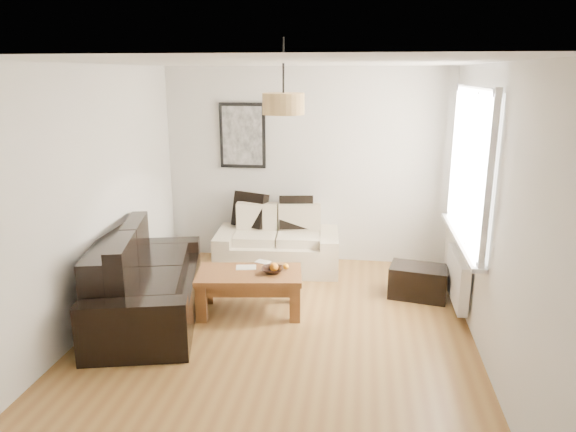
# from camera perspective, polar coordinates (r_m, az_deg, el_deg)

# --- Properties ---
(floor) EXTENTS (4.50, 4.50, 0.00)m
(floor) POSITION_cam_1_polar(r_m,az_deg,el_deg) (5.40, -0.93, -12.50)
(floor) COLOR brown
(floor) RESTS_ON ground
(ceiling) EXTENTS (3.80, 4.50, 0.00)m
(ceiling) POSITION_cam_1_polar(r_m,az_deg,el_deg) (4.78, -1.07, 16.28)
(ceiling) COLOR white
(ceiling) RESTS_ON floor
(wall_back) EXTENTS (3.80, 0.04, 2.60)m
(wall_back) POSITION_cam_1_polar(r_m,az_deg,el_deg) (7.11, 1.91, 5.40)
(wall_back) COLOR silver
(wall_back) RESTS_ON floor
(wall_front) EXTENTS (3.80, 0.04, 2.60)m
(wall_front) POSITION_cam_1_polar(r_m,az_deg,el_deg) (2.85, -8.34, -10.07)
(wall_front) COLOR silver
(wall_front) RESTS_ON floor
(wall_left) EXTENTS (0.04, 4.50, 2.60)m
(wall_left) POSITION_cam_1_polar(r_m,az_deg,el_deg) (5.55, -20.74, 1.62)
(wall_left) COLOR silver
(wall_left) RESTS_ON floor
(wall_right) EXTENTS (0.04, 4.50, 2.60)m
(wall_right) POSITION_cam_1_polar(r_m,az_deg,el_deg) (5.00, 21.03, 0.16)
(wall_right) COLOR silver
(wall_right) RESTS_ON floor
(window_bay) EXTENTS (0.14, 1.90, 1.60)m
(window_bay) POSITION_cam_1_polar(r_m,az_deg,el_deg) (5.70, 19.24, 5.16)
(window_bay) COLOR white
(window_bay) RESTS_ON wall_right
(radiator) EXTENTS (0.10, 0.90, 0.52)m
(radiator) POSITION_cam_1_polar(r_m,az_deg,el_deg) (6.01, 17.85, -6.34)
(radiator) COLOR white
(radiator) RESTS_ON wall_right
(poster) EXTENTS (0.62, 0.04, 0.87)m
(poster) POSITION_cam_1_polar(r_m,az_deg,el_deg) (7.17, -4.93, 8.66)
(poster) COLOR black
(poster) RESTS_ON wall_back
(pendant_shade) EXTENTS (0.40, 0.40, 0.20)m
(pendant_shade) POSITION_cam_1_polar(r_m,az_deg,el_deg) (5.08, -0.49, 12.04)
(pendant_shade) COLOR tan
(pendant_shade) RESTS_ON ceiling
(loveseat_cream) EXTENTS (1.65, 0.99, 0.79)m
(loveseat_cream) POSITION_cam_1_polar(r_m,az_deg,el_deg) (6.92, -1.15, -2.61)
(loveseat_cream) COLOR #BDB198
(loveseat_cream) RESTS_ON floor
(sofa_leather) EXTENTS (1.44, 2.18, 0.87)m
(sofa_leather) POSITION_cam_1_polar(r_m,az_deg,el_deg) (5.75, -14.98, -6.51)
(sofa_leather) COLOR black
(sofa_leather) RESTS_ON floor
(coffee_table) EXTENTS (1.19, 0.76, 0.45)m
(coffee_table) POSITION_cam_1_polar(r_m,az_deg,el_deg) (5.76, -4.16, -8.19)
(coffee_table) COLOR brown
(coffee_table) RESTS_ON floor
(ottoman) EXTENTS (0.71, 0.53, 0.37)m
(ottoman) POSITION_cam_1_polar(r_m,az_deg,el_deg) (6.31, 13.93, -6.90)
(ottoman) COLOR black
(ottoman) RESTS_ON floor
(cushion_left) EXTENTS (0.49, 0.31, 0.47)m
(cushion_left) POSITION_cam_1_polar(r_m,az_deg,el_deg) (7.08, -4.13, 0.66)
(cushion_left) COLOR black
(cushion_left) RESTS_ON loveseat_cream
(cushion_right) EXTENTS (0.46, 0.21, 0.45)m
(cushion_right) POSITION_cam_1_polar(r_m,az_deg,el_deg) (6.98, 0.88, 0.39)
(cushion_right) COLOR black
(cushion_right) RESTS_ON loveseat_cream
(fruit_bowl) EXTENTS (0.25, 0.25, 0.06)m
(fruit_bowl) POSITION_cam_1_polar(r_m,az_deg,el_deg) (5.64, -1.68, -5.88)
(fruit_bowl) COLOR black
(fruit_bowl) RESTS_ON coffee_table
(orange_a) EXTENTS (0.08, 0.08, 0.07)m
(orange_a) POSITION_cam_1_polar(r_m,az_deg,el_deg) (5.68, -1.41, -5.58)
(orange_a) COLOR #E55013
(orange_a) RESTS_ON fruit_bowl
(orange_b) EXTENTS (0.08, 0.08, 0.06)m
(orange_b) POSITION_cam_1_polar(r_m,az_deg,el_deg) (5.71, -0.24, -5.47)
(orange_b) COLOR #FF9C15
(orange_b) RESTS_ON fruit_bowl
(orange_c) EXTENTS (0.11, 0.11, 0.09)m
(orange_c) POSITION_cam_1_polar(r_m,az_deg,el_deg) (5.69, -1.52, -5.55)
(orange_c) COLOR orange
(orange_c) RESTS_ON fruit_bowl
(papers) EXTENTS (0.24, 0.19, 0.01)m
(papers) POSITION_cam_1_polar(r_m,az_deg,el_deg) (5.80, -4.55, -5.55)
(papers) COLOR beige
(papers) RESTS_ON coffee_table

